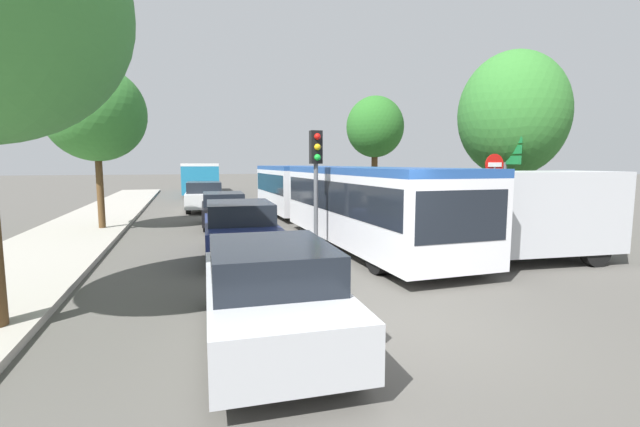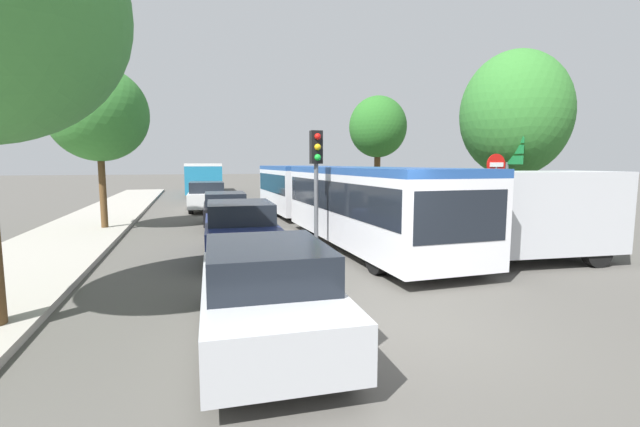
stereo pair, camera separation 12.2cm
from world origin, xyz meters
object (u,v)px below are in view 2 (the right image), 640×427
at_px(queued_car_silver, 266,292).
at_px(tree_right_near, 515,117).
at_px(articulated_bus, 329,194).
at_px(tree_right_mid, 378,127).
at_px(city_bus_rear, 203,176).
at_px(queued_car_black, 225,209).
at_px(no_entry_sign, 495,183).
at_px(queued_car_white, 207,196).
at_px(white_van, 524,214).
at_px(queued_car_navy, 240,229).
at_px(direction_sign_post, 507,162).
at_px(tree_left_mid, 98,114).
at_px(traffic_light, 316,164).

bearing_deg(queued_car_silver, tree_right_near, -53.07).
distance_m(articulated_bus, tree_right_mid, 11.13).
height_order(city_bus_rear, queued_car_black, city_bus_rear).
relative_size(articulated_bus, no_entry_sign, 5.74).
bearing_deg(queued_car_white, articulated_bus, -151.38).
distance_m(queued_car_silver, white_van, 7.68).
relative_size(queued_car_navy, direction_sign_post, 1.21).
bearing_deg(tree_right_mid, no_entry_sign, -96.74).
height_order(queued_car_navy, tree_left_mid, tree_left_mid).
bearing_deg(queued_car_black, no_entry_sign, -122.79).
bearing_deg(queued_car_navy, city_bus_rear, 2.88).
height_order(traffic_light, no_entry_sign, traffic_light).
bearing_deg(tree_right_near, traffic_light, -169.98).
distance_m(tree_left_mid, tree_right_mid, 15.46).
distance_m(city_bus_rear, queued_car_silver, 31.41).
relative_size(queued_car_white, white_van, 0.88).
bearing_deg(city_bus_rear, queued_car_white, -179.46).
relative_size(queued_car_silver, queued_car_navy, 0.95).
xyz_separation_m(queued_car_black, tree_right_mid, (9.60, 6.57, 3.98)).
relative_size(white_van, tree_right_mid, 0.79).
distance_m(queued_car_white, tree_right_mid, 10.80).
bearing_deg(no_entry_sign, direction_sign_post, 116.74).
height_order(no_entry_sign, tree_right_near, tree_right_near).
distance_m(queued_car_navy, tree_right_near, 10.42).
bearing_deg(queued_car_silver, city_bus_rear, 2.29).
bearing_deg(direction_sign_post, queued_car_white, -49.80).
relative_size(tree_left_mid, tree_right_mid, 0.92).
height_order(queued_car_silver, tree_right_near, tree_right_near).
distance_m(queued_car_white, no_entry_sign, 14.76).
bearing_deg(tree_left_mid, no_entry_sign, -24.90).
distance_m(white_van, tree_right_mid, 15.84).
height_order(queued_car_white, traffic_light, traffic_light).
relative_size(direction_sign_post, tree_right_near, 0.56).
distance_m(queued_car_silver, queued_car_white, 17.74).
height_order(white_van, tree_right_mid, tree_right_mid).
bearing_deg(no_entry_sign, queued_car_silver, -55.67).
bearing_deg(direction_sign_post, traffic_light, 6.49).
xyz_separation_m(queued_car_black, traffic_light, (2.02, -6.03, 1.81)).
distance_m(traffic_light, tree_right_near, 8.00).
distance_m(city_bus_rear, queued_car_white, 13.68).
xyz_separation_m(articulated_bus, traffic_light, (-1.63, -3.79, 1.12)).
bearing_deg(queued_car_silver, traffic_light, -20.65).
height_order(articulated_bus, tree_left_mid, tree_left_mid).
relative_size(city_bus_rear, tree_right_near, 1.82).
height_order(city_bus_rear, white_van, city_bus_rear).
bearing_deg(white_van, city_bus_rear, -71.05).
xyz_separation_m(direction_sign_post, tree_right_near, (0.83, 0.72, 1.56)).
xyz_separation_m(tree_left_mid, tree_right_near, (14.14, -4.72, -0.16)).
height_order(queued_car_black, tree_right_near, tree_right_near).
bearing_deg(tree_right_mid, queued_car_white, -177.71).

